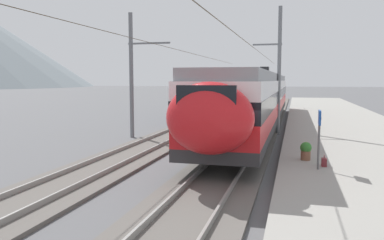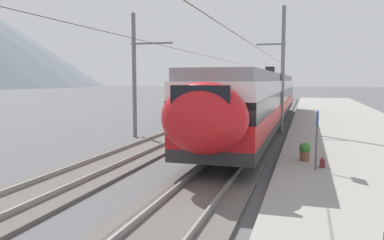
# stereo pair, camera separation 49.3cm
# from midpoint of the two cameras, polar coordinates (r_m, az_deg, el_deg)

# --- Properties ---
(ground_plane) EXTENTS (400.00, 400.00, 0.00)m
(ground_plane) POSITION_cam_midpoint_polar(r_m,az_deg,el_deg) (13.51, 6.06, -8.93)
(ground_plane) COLOR #565659
(track_near) EXTENTS (120.00, 3.00, 0.28)m
(track_near) POSITION_cam_midpoint_polar(r_m,az_deg,el_deg) (13.63, 2.73, -8.48)
(track_near) COLOR #5B5651
(track_near) RESTS_ON ground
(track_far) EXTENTS (120.00, 3.00, 0.28)m
(track_far) POSITION_cam_midpoint_polar(r_m,az_deg,el_deg) (15.27, -14.78, -7.10)
(track_far) COLOR #5B5651
(track_far) RESTS_ON ground
(train_near_platform) EXTENTS (34.08, 3.03, 4.27)m
(train_near_platform) POSITION_cam_midpoint_polar(r_m,az_deg,el_deg) (27.99, 9.16, 3.31)
(train_near_platform) COLOR #2D2D30
(train_near_platform) RESTS_ON track_near
(train_far_track) EXTENTS (29.82, 2.98, 4.27)m
(train_far_track) POSITION_cam_midpoint_polar(r_m,az_deg,el_deg) (44.40, 5.19, 4.27)
(train_far_track) COLOR #2D2D30
(train_far_track) RESTS_ON track_far
(catenary_mast_mid) EXTENTS (47.76, 1.81, 7.99)m
(catenary_mast_mid) POSITION_cam_midpoint_polar(r_m,az_deg,el_deg) (25.15, 11.81, 7.30)
(catenary_mast_mid) COLOR slate
(catenary_mast_mid) RESTS_ON ground
(catenary_mast_far_side) EXTENTS (47.76, 2.58, 7.38)m
(catenary_mast_far_side) POSITION_cam_midpoint_polar(r_m,az_deg,el_deg) (23.57, -9.03, 6.87)
(catenary_mast_far_side) COLOR slate
(catenary_mast_far_side) RESTS_ON ground
(platform_sign) EXTENTS (0.70, 0.08, 2.08)m
(platform_sign) POSITION_cam_midpoint_polar(r_m,az_deg,el_deg) (14.24, 17.18, -0.87)
(platform_sign) COLOR #59595B
(platform_sign) RESTS_ON platform_slab
(handbag_near_sign) EXTENTS (0.32, 0.18, 0.42)m
(handbag_near_sign) POSITION_cam_midpoint_polar(r_m,az_deg,el_deg) (15.02, 17.85, -5.89)
(handbag_near_sign) COLOR maroon
(handbag_near_sign) RESTS_ON platform_slab
(potted_plant_platform_edge) EXTENTS (0.44, 0.44, 0.71)m
(potted_plant_platform_edge) POSITION_cam_midpoint_polar(r_m,az_deg,el_deg) (15.93, 15.45, -4.26)
(potted_plant_platform_edge) COLOR brown
(potted_plant_platform_edge) RESTS_ON platform_slab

